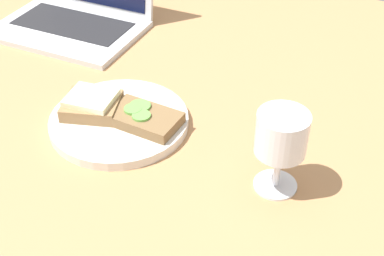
# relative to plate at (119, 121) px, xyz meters

# --- Properties ---
(wooden_table) EXTENTS (1.40, 1.40, 0.03)m
(wooden_table) POSITION_rel_plate_xyz_m (0.05, -0.02, -0.02)
(wooden_table) COLOR #B27F51
(wooden_table) RESTS_ON ground
(plate) EXTENTS (0.23, 0.23, 0.02)m
(plate) POSITION_rel_plate_xyz_m (0.00, 0.00, 0.00)
(plate) COLOR silver
(plate) RESTS_ON wooden_table
(sandwich_with_cucumber) EXTENTS (0.12, 0.08, 0.02)m
(sandwich_with_cucumber) POSITION_rel_plate_xyz_m (0.05, 0.00, 0.02)
(sandwich_with_cucumber) COLOR brown
(sandwich_with_cucumber) RESTS_ON plate
(sandwich_with_cheese) EXTENTS (0.11, 0.10, 0.03)m
(sandwich_with_cheese) POSITION_rel_plate_xyz_m (-0.05, -0.00, 0.02)
(sandwich_with_cheese) COLOR #937047
(sandwich_with_cheese) RESTS_ON plate
(wine_glass) EXTENTS (0.07, 0.07, 0.13)m
(wine_glass) POSITION_rel_plate_xyz_m (0.28, -0.03, 0.08)
(wine_glass) COLOR white
(wine_glass) RESTS_ON wooden_table
(laptop) EXTENTS (0.30, 0.24, 0.19)m
(laptop) POSITION_rel_plate_xyz_m (-0.27, 0.28, 0.04)
(laptop) COLOR silver
(laptop) RESTS_ON wooden_table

